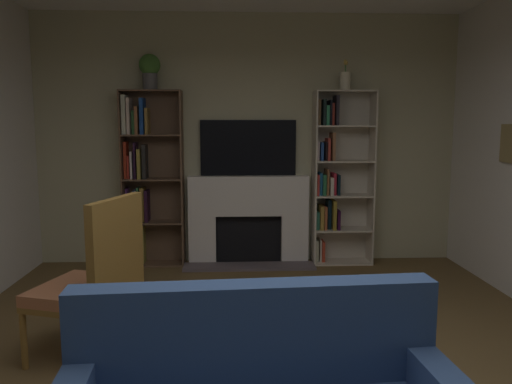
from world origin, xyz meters
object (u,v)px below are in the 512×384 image
object	(u,v)px
fireplace	(249,218)
tv	(248,148)
bookshelf_left	(146,177)
potted_plant	(150,69)
vase_with_flowers	(345,80)
armchair	(96,280)
bookshelf_right	(335,177)

from	to	relation	value
fireplace	tv	xyz separation A→B (m)	(0.00, 0.07, 0.82)
fireplace	bookshelf_left	size ratio (longest dim) A/B	0.75
potted_plant	vase_with_flowers	bearing A→B (deg)	-0.01
potted_plant	armchair	size ratio (longest dim) A/B	0.34
fireplace	armchair	bearing A→B (deg)	-115.43
potted_plant	vase_with_flowers	distance (m)	2.20
vase_with_flowers	tv	bearing A→B (deg)	173.75
bookshelf_right	potted_plant	size ratio (longest dim) A/B	5.11
fireplace	vase_with_flowers	size ratio (longest dim) A/B	4.38
bookshelf_left	vase_with_flowers	bearing A→B (deg)	-1.28
tv	bookshelf_left	world-z (taller)	bookshelf_left
bookshelf_left	vase_with_flowers	xyz separation A→B (m)	(2.28, -0.05, 1.09)
armchair	bookshelf_right	bearing A→B (deg)	47.88
fireplace	tv	distance (m)	0.83
tv	armchair	size ratio (longest dim) A/B	0.97
tv	armchair	bearing A→B (deg)	-114.81
fireplace	bookshelf_left	world-z (taller)	bookshelf_left
tv	armchair	distance (m)	2.84
tv	armchair	world-z (taller)	tv
fireplace	tv	bearing A→B (deg)	90.00
armchair	fireplace	bearing A→B (deg)	64.57
armchair	vase_with_flowers	bearing A→B (deg)	46.42
fireplace	bookshelf_right	xyz separation A→B (m)	(1.02, -0.02, 0.48)
armchair	tv	bearing A→B (deg)	65.19
armchair	potted_plant	bearing A→B (deg)	88.85
bookshelf_left	bookshelf_right	bearing A→B (deg)	-0.46
fireplace	bookshelf_right	bearing A→B (deg)	-1.01
tv	potted_plant	size ratio (longest dim) A/B	2.83
tv	bookshelf_right	bearing A→B (deg)	-4.90
bookshelf_right	vase_with_flowers	size ratio (longest dim) A/B	5.85
fireplace	potted_plant	xyz separation A→B (m)	(-1.10, -0.05, 1.70)
bookshelf_left	vase_with_flowers	world-z (taller)	vase_with_flowers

